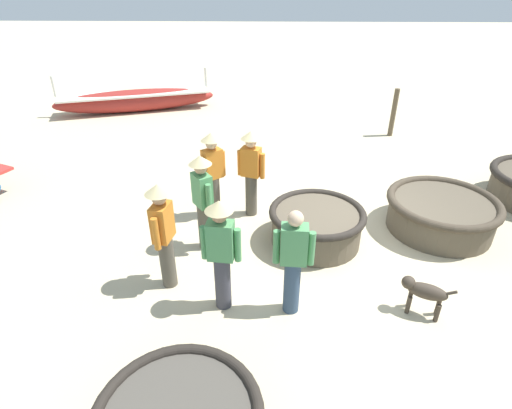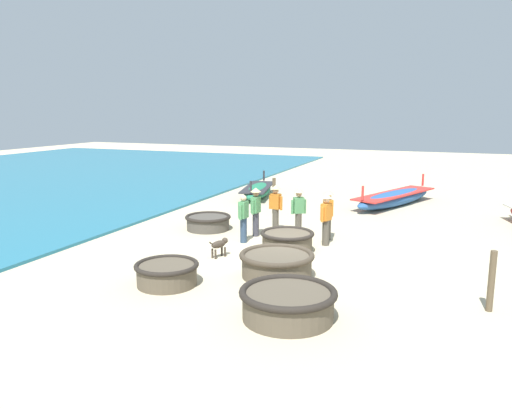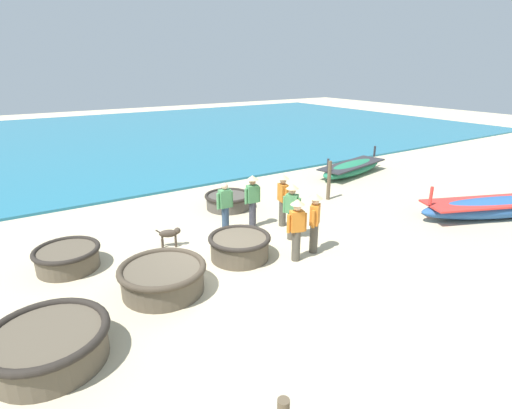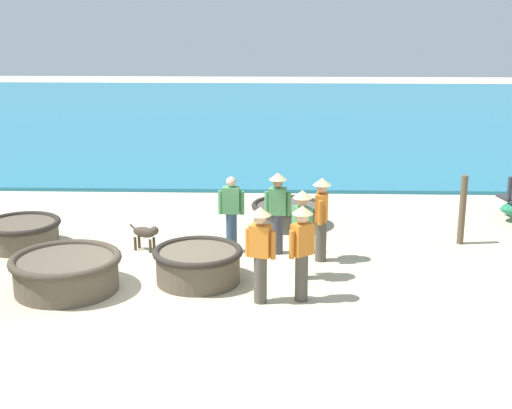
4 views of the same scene
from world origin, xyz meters
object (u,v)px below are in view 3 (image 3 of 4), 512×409
at_px(coracle_nearest, 67,257).
at_px(fisherman_crouching, 297,226).
at_px(dog, 170,234).
at_px(fisherman_by_coracle, 252,198).
at_px(coracle_far_left, 240,246).
at_px(long_boat_green_hull, 501,207).
at_px(fisherman_standing_right, 225,207).
at_px(mooring_post_mid_beach, 329,180).
at_px(long_boat_ochre_hull, 352,168).
at_px(fisherman_with_hat, 283,197).
at_px(coracle_front_right, 49,344).
at_px(fisherman_hauling, 292,208).
at_px(fisherman_standing_left, 315,219).
at_px(coracle_tilted, 228,200).
at_px(coracle_front_left, 163,277).

bearing_deg(coracle_nearest, fisherman_crouching, 61.38).
bearing_deg(coracle_nearest, dog, 86.25).
bearing_deg(dog, fisherman_by_coracle, 88.70).
distance_m(coracle_far_left, long_boat_green_hull, 9.13).
bearing_deg(fisherman_standing_right, mooring_post_mid_beach, 98.12).
relative_size(long_boat_ochre_hull, fisherman_with_hat, 2.64).
height_order(coracle_front_right, long_boat_green_hull, long_boat_green_hull).
distance_m(long_boat_green_hull, fisherman_hauling, 7.42).
bearing_deg(fisherman_hauling, fisherman_by_coracle, -162.10).
bearing_deg(coracle_front_right, fisherman_by_coracle, 117.46).
bearing_deg(fisherman_standing_left, coracle_tilted, -177.42).
xyz_separation_m(fisherman_by_coracle, fisherman_crouching, (2.50, -0.28, 0.00)).
relative_size(coracle_front_left, fisherman_hauling, 1.16).
bearing_deg(coracle_front_right, fisherman_with_hat, 111.66).
xyz_separation_m(long_boat_green_hull, fisherman_by_coracle, (-3.74, -7.45, 0.61)).
distance_m(coracle_far_left, coracle_tilted, 3.91).
distance_m(coracle_nearest, fisherman_standing_left, 6.31).
xyz_separation_m(fisherman_standing_right, mooring_post_mid_beach, (-0.68, 4.78, -0.10)).
bearing_deg(fisherman_hauling, fisherman_standing_left, -1.67).
height_order(fisherman_by_coracle, fisherman_hauling, same).
distance_m(coracle_far_left, dog, 2.08).
relative_size(long_boat_green_hull, fisherman_with_hat, 3.50).
distance_m(long_boat_green_hull, fisherman_crouching, 7.84).
xyz_separation_m(fisherman_standing_right, dog, (-0.01, -1.75, -0.46)).
height_order(coracle_far_left, fisherman_hauling, fisherman_hauling).
bearing_deg(coracle_front_left, fisherman_standing_right, 127.57).
height_order(fisherman_crouching, fisherman_hauling, same).
relative_size(long_boat_green_hull, fisherman_hauling, 3.50).
xyz_separation_m(coracle_front_right, fisherman_hauling, (-1.80, 6.56, 0.60)).
bearing_deg(coracle_nearest, fisherman_by_coracle, 87.49).
bearing_deg(fisherman_standing_right, coracle_front_left, -52.43).
height_order(coracle_front_left, fisherman_standing_right, fisherman_standing_right).
xyz_separation_m(fisherman_hauling, dog, (-1.44, -3.12, -0.59)).
xyz_separation_m(long_boat_green_hull, fisherman_crouching, (-1.24, -7.72, 0.61)).
bearing_deg(coracle_nearest, fisherman_standing_left, 65.28).
bearing_deg(fisherman_crouching, fisherman_hauling, 147.42).
height_order(long_boat_green_hull, fisherman_crouching, fisherman_crouching).
bearing_deg(fisherman_by_coracle, coracle_front_right, -62.54).
bearing_deg(dog, long_boat_ochre_hull, 105.49).
bearing_deg(long_boat_green_hull, coracle_front_right, -92.38).
bearing_deg(coracle_front_right, mooring_post_mid_beach, 111.45).
height_order(coracle_tilted, mooring_post_mid_beach, mooring_post_mid_beach).
distance_m(fisherman_standing_right, dog, 1.81).
relative_size(long_boat_ochre_hull, mooring_post_mid_beach, 2.99).
distance_m(coracle_tilted, fisherman_with_hat, 2.53).
bearing_deg(coracle_far_left, coracle_nearest, -115.39).
xyz_separation_m(coracle_tilted, long_boat_green_hull, (5.68, 7.23, 0.06)).
height_order(coracle_tilted, fisherman_by_coracle, fisherman_by_coracle).
height_order(coracle_front_left, fisherman_hauling, fisherman_hauling).
height_order(coracle_nearest, long_boat_ochre_hull, long_boat_ochre_hull).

